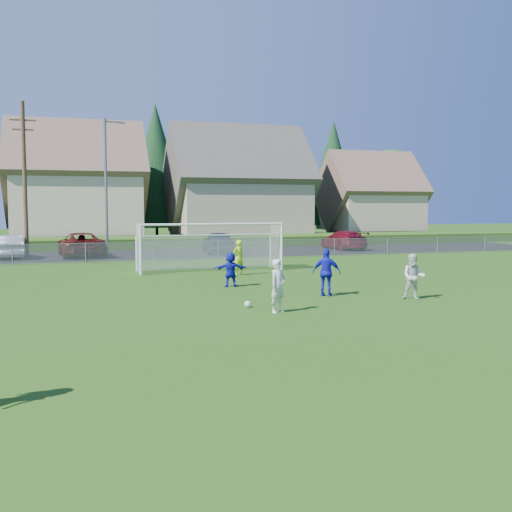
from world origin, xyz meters
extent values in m
plane|color=#193D0C|center=(0.00, 0.00, 0.00)|extent=(160.00, 160.00, 0.00)
plane|color=black|center=(0.00, 27.50, 0.01)|extent=(60.00, 60.00, 0.00)
cube|color=#1E420F|center=(0.00, 35.00, 0.40)|extent=(70.00, 6.00, 0.80)
sphere|color=white|center=(-1.41, 4.50, 0.11)|extent=(0.22, 0.22, 0.22)
imported|color=silver|center=(-0.77, 3.32, 0.85)|extent=(0.74, 0.66, 1.70)
imported|color=silver|center=(4.78, 4.33, 0.83)|extent=(1.01, 0.96, 1.65)
imported|color=#1317B4|center=(2.13, 6.02, 0.89)|extent=(1.12, 0.91, 1.78)
imported|color=#1317B4|center=(-0.60, 9.59, 0.72)|extent=(1.39, 0.64, 1.45)
imported|color=#B1E61B|center=(0.86, 13.50, 0.86)|extent=(0.74, 0.63, 1.71)
imported|color=silver|center=(-10.56, 27.04, 0.74)|extent=(2.09, 4.65, 1.48)
imported|color=#4B0D08|center=(-6.13, 27.08, 0.80)|extent=(3.09, 5.93, 1.60)
imported|color=#131545|center=(3.22, 26.84, 0.79)|extent=(2.30, 4.78, 1.57)
imported|color=maroon|center=(13.42, 27.67, 0.72)|extent=(2.10, 5.00, 1.44)
cylinder|color=white|center=(-3.65, 15.00, 1.22)|extent=(0.12, 0.12, 2.44)
cylinder|color=white|center=(3.65, 15.00, 1.22)|extent=(0.12, 0.12, 2.44)
cylinder|color=white|center=(0.00, 15.00, 2.44)|extent=(7.30, 0.12, 0.12)
cylinder|color=white|center=(-3.65, 16.80, 0.90)|extent=(0.08, 0.08, 1.80)
cylinder|color=white|center=(3.65, 16.80, 0.90)|extent=(0.08, 0.08, 1.80)
cylinder|color=white|center=(0.00, 16.80, 1.80)|extent=(7.30, 0.08, 0.08)
cube|color=silver|center=(0.00, 16.80, 0.90)|extent=(7.30, 0.02, 1.80)
cube|color=silver|center=(-3.65, 15.90, 1.22)|extent=(0.02, 1.80, 2.44)
cube|color=silver|center=(3.65, 15.90, 1.22)|extent=(0.02, 1.80, 2.44)
cube|color=silver|center=(0.00, 15.90, 2.44)|extent=(7.30, 1.80, 0.02)
cube|color=gray|center=(0.00, 22.00, 1.18)|extent=(52.00, 0.03, 0.03)
cube|color=gray|center=(0.00, 22.00, 0.60)|extent=(52.00, 0.02, 1.14)
cylinder|color=gray|center=(0.00, 22.00, 0.60)|extent=(0.06, 0.06, 1.20)
cylinder|color=slate|center=(-4.50, 26.00, 4.50)|extent=(0.18, 0.18, 9.00)
cylinder|color=slate|center=(-4.00, 26.00, 8.80)|extent=(1.20, 0.12, 0.12)
cube|color=slate|center=(-3.40, 26.00, 8.75)|extent=(0.36, 0.18, 0.12)
cylinder|color=#473321|center=(-9.50, 27.00, 5.00)|extent=(0.26, 0.26, 10.00)
cube|color=#473321|center=(-9.50, 27.00, 8.80)|extent=(1.60, 0.10, 0.10)
cube|color=#473321|center=(-9.50, 27.00, 8.20)|extent=(1.30, 0.10, 0.10)
cube|color=#C6B58E|center=(-6.00, 43.00, 3.55)|extent=(11.00, 9.00, 5.50)
pyramid|color=brown|center=(-6.00, 43.00, 11.26)|extent=(12.10, 9.90, 4.96)
cube|color=tan|center=(9.00, 42.00, 3.30)|extent=(12.00, 10.00, 5.00)
pyramid|color=#4C473F|center=(9.00, 42.00, 11.32)|extent=(13.20, 11.00, 5.52)
cube|color=tan|center=(24.00, 43.00, 2.80)|extent=(9.00, 8.00, 4.00)
pyramid|color=brown|center=(24.00, 43.00, 9.21)|extent=(9.90, 8.80, 4.41)
cylinder|color=#382616|center=(-8.00, 51.00, 0.60)|extent=(0.30, 0.30, 1.20)
cone|color=#143819|center=(-8.00, 51.00, 6.60)|extent=(6.24, 6.24, 10.80)
cylinder|color=#382616|center=(2.00, 48.00, 0.60)|extent=(0.30, 0.30, 1.20)
cone|color=#143819|center=(2.00, 48.00, 7.50)|extent=(7.28, 7.28, 12.60)
cylinder|color=#382616|center=(12.00, 50.00, 1.98)|extent=(0.36, 0.36, 3.96)
sphere|color=#2B5B19|center=(12.00, 50.00, 6.82)|extent=(8.36, 8.36, 8.36)
cylinder|color=#382616|center=(22.00, 48.00, 0.60)|extent=(0.30, 0.30, 1.20)
cone|color=#143819|center=(22.00, 48.00, 7.05)|extent=(6.76, 6.76, 11.70)
cylinder|color=#382616|center=(30.00, 49.00, 1.80)|extent=(0.36, 0.36, 3.60)
sphere|color=#2B5B19|center=(30.00, 49.00, 6.20)|extent=(7.60, 7.60, 7.60)
camera|label=1|loc=(-7.14, -14.29, 3.37)|focal=42.00mm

